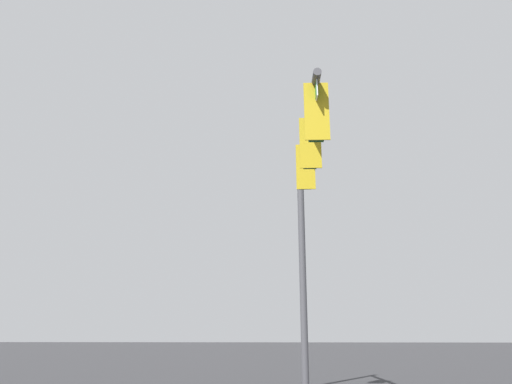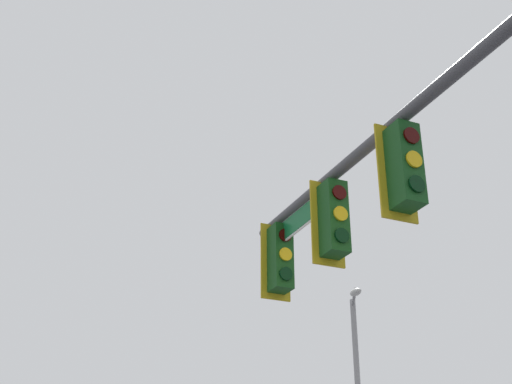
{
  "view_description": "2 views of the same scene",
  "coord_description": "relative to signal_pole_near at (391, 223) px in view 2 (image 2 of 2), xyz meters",
  "views": [
    {
      "loc": [
        7.82,
        -4.67,
        1.36
      ],
      "look_at": [
        -3.95,
        -6.29,
        4.86
      ],
      "focal_mm": 35.0,
      "sensor_mm": 36.0,
      "label": 1
    },
    {
      "loc": [
        -12.19,
        -1.01,
        1.84
      ],
      "look_at": [
        -5.47,
        -3.17,
        5.25
      ],
      "focal_mm": 50.0,
      "sensor_mm": 36.0,
      "label": 2
    }
  ],
  "objects": [
    {
      "name": "signal_pole_near",
      "position": [
        0.0,
        0.0,
        0.0
      ],
      "size": [
        6.44,
        1.0,
        7.19
      ],
      "color": "#47474C",
      "rests_on": "ground_plane"
    }
  ]
}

